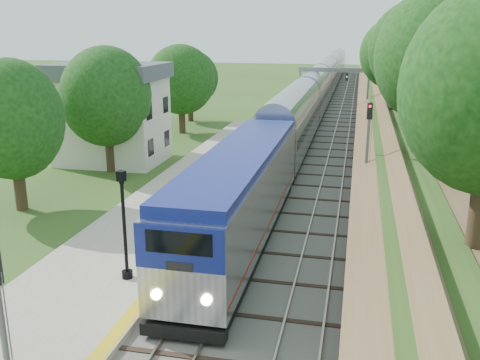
% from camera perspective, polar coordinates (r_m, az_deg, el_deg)
% --- Properties ---
extents(trackbed, '(9.50, 170.00, 0.28)m').
position_cam_1_polar(trackbed, '(70.64, 9.58, 7.04)').
color(trackbed, '#4C4944').
rests_on(trackbed, ground).
extents(platform, '(6.40, 68.00, 0.38)m').
position_cam_1_polar(platform, '(29.78, -9.42, -4.94)').
color(platform, gray).
rests_on(platform, ground).
extents(yellow_stripe, '(0.55, 68.00, 0.01)m').
position_cam_1_polar(yellow_stripe, '(28.81, -4.15, -5.07)').
color(yellow_stripe, gold).
rests_on(yellow_stripe, platform).
extents(embankment, '(10.64, 170.00, 11.70)m').
position_cam_1_polar(embankment, '(70.46, 16.51, 8.14)').
color(embankment, brown).
rests_on(embankment, ground).
extents(station_building, '(8.60, 6.60, 8.00)m').
position_cam_1_polar(station_building, '(44.75, -13.57, 7.00)').
color(station_building, beige).
rests_on(station_building, ground).
extents(signal_gantry, '(8.40, 0.38, 6.20)m').
position_cam_1_polar(signal_gantry, '(65.07, 9.95, 10.50)').
color(signal_gantry, slate).
rests_on(signal_gantry, ground).
extents(trees_behind_platform, '(7.82, 53.32, 7.21)m').
position_cam_1_polar(trees_behind_platform, '(35.21, -16.02, 5.23)').
color(trees_behind_platform, '#332316').
rests_on(trees_behind_platform, ground).
extents(train, '(3.17, 126.82, 4.66)m').
position_cam_1_polar(train, '(78.38, 8.52, 9.64)').
color(train, black).
rests_on(train, trackbed).
extents(lamppost_far, '(0.47, 0.47, 4.73)m').
position_cam_1_polar(lamppost_far, '(22.92, -12.20, -5.39)').
color(lamppost_far, black).
rests_on(lamppost_far, platform).
extents(signal_platform, '(0.31, 0.25, 5.27)m').
position_cam_1_polar(signal_platform, '(15.01, -24.08, -13.64)').
color(signal_platform, slate).
rests_on(signal_platform, platform).
extents(signal_farside, '(0.34, 0.27, 6.23)m').
position_cam_1_polar(signal_farside, '(34.43, 13.48, 4.16)').
color(signal_farside, slate).
rests_on(signal_farside, ground).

